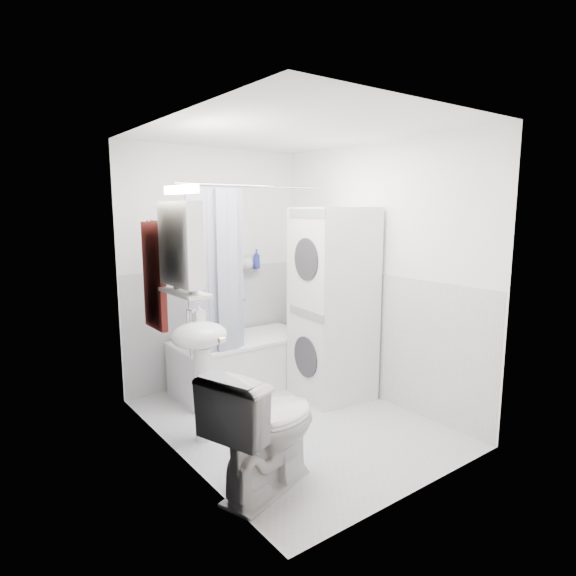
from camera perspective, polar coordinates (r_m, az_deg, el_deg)
floor at (r=4.27m, az=0.36°, el=-15.54°), size 2.60×2.60×0.00m
room_walls at (r=3.88m, az=0.38°, el=4.79°), size 2.60×2.60×2.60m
wainscot at (r=4.28m, az=-2.02°, el=-6.88°), size 1.98×2.58×2.58m
door at (r=3.00m, az=-7.86°, el=-6.14°), size 0.05×2.00×2.00m
bathtub at (r=4.91m, az=-5.51°, el=-8.59°), size 1.36×0.64×0.52m
tub_spout at (r=5.15m, az=-5.61°, el=-1.37°), size 0.04×0.12×0.04m
curtain_rod at (r=4.46m, az=-4.07°, el=11.96°), size 1.54×0.02×0.02m
shower_curtain at (r=4.29m, az=-8.40°, el=1.94°), size 0.55×0.02×1.45m
sink at (r=3.77m, az=-10.34°, el=-7.66°), size 0.44×0.37×1.04m
medicine_cabinet at (r=3.50m, az=-12.59°, el=5.35°), size 0.13×0.50×0.71m
shelf at (r=3.55m, az=-12.16°, el=-0.53°), size 0.18×0.54×0.02m
shower_caddy at (r=5.12m, az=-5.13°, el=2.07°), size 0.22×0.06×0.02m
towel at (r=3.92m, az=-15.56°, el=1.66°), size 0.07×0.36×0.86m
washer_dryer at (r=4.58m, az=5.29°, el=-1.88°), size 0.72×0.71×1.81m
toilet at (r=3.21m, az=-2.66°, el=-16.22°), size 0.95×0.72×0.82m
soap_pump at (r=3.81m, az=-10.51°, el=-3.65°), size 0.08×0.17×0.08m
shelf_bottle at (r=3.41m, az=-11.14°, el=-0.08°), size 0.07×0.18×0.07m
shelf_cup at (r=3.65m, az=-12.98°, el=0.71°), size 0.10×0.09×0.10m
shampoo_a at (r=5.12m, az=-4.87°, el=2.94°), size 0.13×0.17×0.13m
shampoo_b at (r=5.19m, az=-3.74°, el=2.76°), size 0.08×0.21×0.08m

